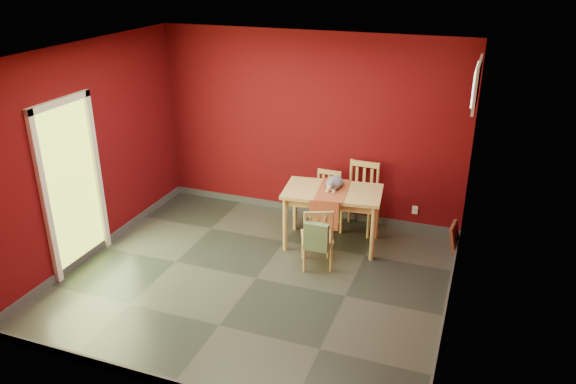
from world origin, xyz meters
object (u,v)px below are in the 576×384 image
(chair_near, at_px, (317,237))
(tote_bag, at_px, (316,237))
(chair_far_right, at_px, (360,196))
(dining_table, at_px, (333,197))
(cat, at_px, (334,180))
(picture_frame, at_px, (454,237))
(chair_far_left, at_px, (326,199))

(chair_near, height_order, tote_bag, chair_near)
(chair_far_right, distance_m, chair_near, 1.25)
(dining_table, relative_size, tote_bag, 3.18)
(cat, distance_m, picture_frame, 1.77)
(chair_near, distance_m, picture_frame, 1.92)
(chair_far_left, distance_m, chair_far_right, 0.50)
(chair_far_right, distance_m, cat, 0.70)
(dining_table, xyz_separation_m, chair_near, (-0.01, -0.63, -0.27))
(dining_table, xyz_separation_m, chair_far_right, (0.24, 0.59, -0.20))
(cat, bearing_deg, chair_far_left, 133.02)
(dining_table, distance_m, chair_far_right, 0.67)
(chair_near, distance_m, cat, 0.86)
(chair_far_left, xyz_separation_m, chair_near, (0.23, -1.16, 0.01))
(chair_far_right, height_order, cat, cat)
(dining_table, height_order, cat, cat)
(chair_far_left, bearing_deg, picture_frame, -3.24)
(tote_bag, bearing_deg, dining_table, 92.83)
(picture_frame, bearing_deg, chair_far_left, 176.76)
(chair_far_left, bearing_deg, cat, -62.21)
(dining_table, bearing_deg, tote_bag, -87.17)
(picture_frame, bearing_deg, chair_near, -146.19)
(chair_far_left, bearing_deg, chair_near, -78.57)
(dining_table, bearing_deg, cat, 92.63)
(chair_far_left, xyz_separation_m, chair_far_right, (0.49, 0.06, 0.08))
(chair_far_left, height_order, cat, cat)
(dining_table, relative_size, chair_far_right, 1.39)
(chair_near, xyz_separation_m, picture_frame, (1.58, 1.06, -0.24))
(chair_far_left, relative_size, chair_near, 0.98)
(tote_bag, relative_size, cat, 0.98)
(chair_near, bearing_deg, tote_bag, -76.50)
(picture_frame, bearing_deg, tote_bag, -140.70)
(chair_far_left, height_order, picture_frame, chair_far_left)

